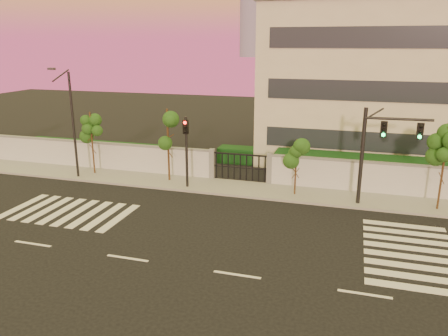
% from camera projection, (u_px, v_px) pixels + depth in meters
% --- Properties ---
extents(ground, '(120.00, 120.00, 0.00)m').
position_uv_depth(ground, '(237.00, 275.00, 17.87)').
color(ground, black).
rests_on(ground, ground).
extents(sidewalk, '(60.00, 3.00, 0.15)m').
position_uv_depth(sidewalk, '(280.00, 192.00, 27.52)').
color(sidewalk, gray).
rests_on(sidewalk, ground).
extents(perimeter_wall, '(60.00, 0.36, 2.20)m').
position_uv_depth(perimeter_wall, '(286.00, 171.00, 28.59)').
color(perimeter_wall, '#B6B8BD').
rests_on(perimeter_wall, ground).
extents(hedge_row, '(41.00, 4.25, 1.80)m').
position_uv_depth(hedge_row, '(307.00, 165.00, 30.89)').
color(hedge_row, black).
rests_on(hedge_row, ground).
extents(institutional_building, '(24.40, 12.40, 12.25)m').
position_uv_depth(institutional_building, '(422.00, 83.00, 33.94)').
color(institutional_building, beige).
rests_on(institutional_building, ground).
extents(road_markings, '(57.00, 7.62, 0.02)m').
position_uv_depth(road_markings, '(226.00, 233.00, 21.76)').
color(road_markings, silver).
rests_on(road_markings, ground).
extents(street_tree_b, '(1.38, 1.09, 4.55)m').
position_uv_depth(street_tree_b, '(91.00, 129.00, 30.49)').
color(street_tree_b, '#382314').
rests_on(street_tree_b, ground).
extents(street_tree_c, '(1.64, 1.30, 5.01)m').
position_uv_depth(street_tree_c, '(168.00, 129.00, 28.79)').
color(street_tree_c, '#382314').
rests_on(street_tree_c, ground).
extents(street_tree_d, '(1.30, 1.03, 3.60)m').
position_uv_depth(street_tree_d, '(297.00, 155.00, 26.31)').
color(street_tree_d, '#382314').
rests_on(street_tree_d, ground).
extents(street_tree_e, '(1.39, 1.10, 4.84)m').
position_uv_depth(street_tree_e, '(446.00, 150.00, 23.65)').
color(street_tree_e, '#382314').
rests_on(street_tree_e, ground).
extents(traffic_signal_main, '(3.62, 0.41, 5.73)m').
position_uv_depth(traffic_signal_main, '(376.00, 146.00, 24.33)').
color(traffic_signal_main, black).
rests_on(traffic_signal_main, ground).
extents(traffic_signal_secondary, '(0.37, 0.35, 4.72)m').
position_uv_depth(traffic_signal_secondary, '(186.00, 144.00, 27.62)').
color(traffic_signal_secondary, black).
rests_on(traffic_signal_secondary, ground).
extents(streetlight_west, '(0.46, 1.84, 7.67)m').
position_uv_depth(streetlight_west, '(72.00, 120.00, 29.34)').
color(streetlight_west, black).
rests_on(streetlight_west, ground).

